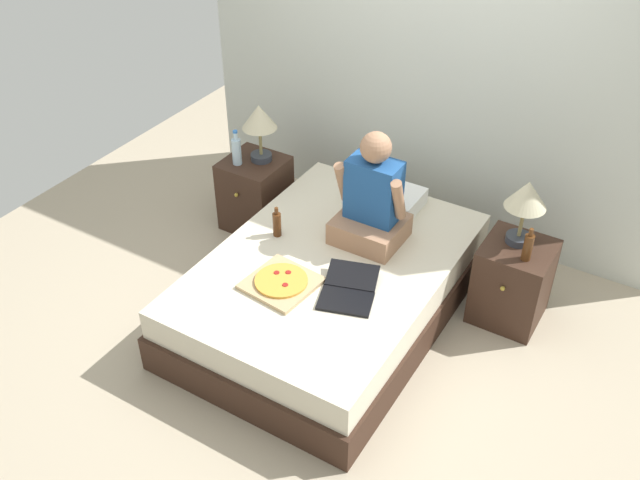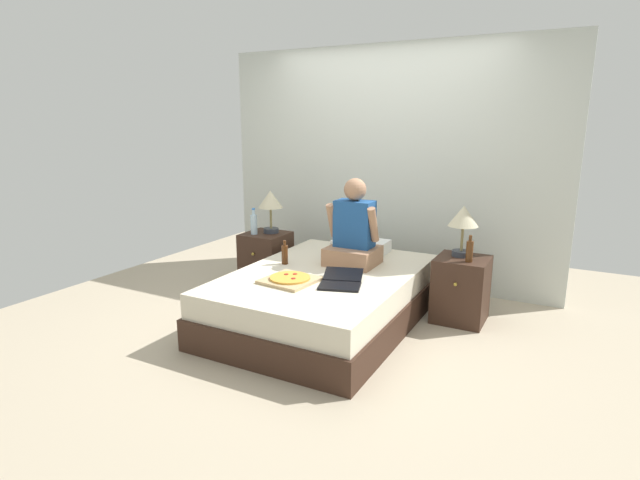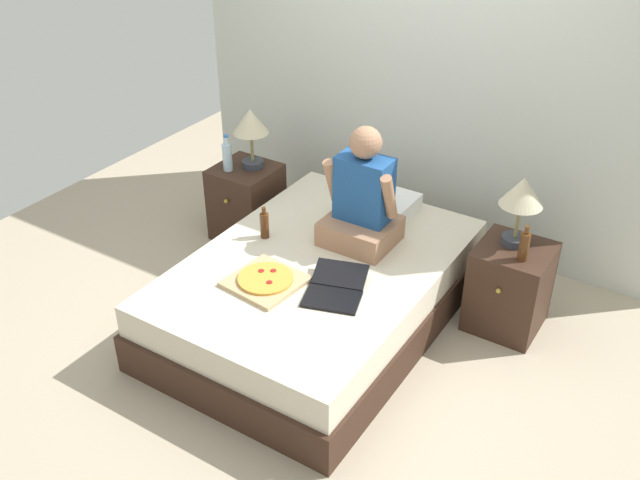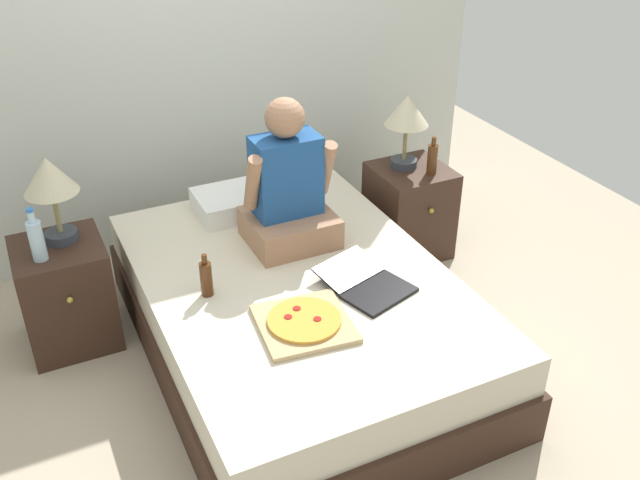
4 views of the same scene
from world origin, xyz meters
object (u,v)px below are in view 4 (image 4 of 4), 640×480
Objects in this scene: bed at (298,315)px; laptop at (369,285)px; lamp_on_left_nightstand at (50,181)px; water_bottle at (37,239)px; beer_bottle_on_bed at (206,278)px; beer_bottle at (432,158)px; person_seated at (288,191)px; nightstand_left at (66,294)px; pizza_box at (304,323)px; nightstand_right at (409,211)px; lamp_on_right_nightstand at (407,116)px.

bed is 4.26× the size of laptop.
lamp_on_left_nightstand is 1.60m from laptop.
water_bottle is 0.83m from beer_bottle_on_bed.
person_seated is at bearing -170.74° from beer_bottle.
nightstand_left reaches higher than pizza_box.
beer_bottle is at bearing -0.26° from water_bottle.
nightstand_right is 1.60m from beer_bottle_on_bed.
pizza_box is (-0.40, -0.13, -0.00)m from laptop.
beer_bottle_on_bed is (0.55, -0.61, -0.35)m from lamp_on_left_nightstand.
water_bottle is at bearing 154.95° from bed.
lamp_on_left_nightstand is at bearing 132.10° from beer_bottle_on_bed.
lamp_on_left_nightstand is at bearing 178.58° from nightstand_right.
lamp_on_right_nightstand is 1.96× the size of beer_bottle.
pizza_box is (-1.23, -0.88, -0.19)m from beer_bottle.
pizza_box is at bearing -50.03° from lamp_on_left_nightstand.
nightstand_left is 1.27× the size of lamp_on_left_nightstand.
lamp_on_right_nightstand is 0.92× the size of laptop.
pizza_box is 0.53m from beer_bottle_on_bed.
pizza_box is at bearing -139.94° from nightstand_right.
water_bottle is (-0.08, -0.09, 0.40)m from nightstand_left.
beer_bottle reaches higher than pizza_box.
beer_bottle is (0.10, -0.15, -0.23)m from lamp_on_right_nightstand.
pizza_box is (-1.16, -0.98, 0.19)m from nightstand_right.
nightstand_left is 2.60× the size of beer_bottle_on_bed.
water_bottle reaches higher than pizza_box.
lamp_on_right_nightstand is at bearing 22.92° from beer_bottle_on_bed.
water_bottle is at bearing 137.87° from pizza_box.
lamp_on_right_nightstand is (2.11, 0.14, 0.22)m from water_bottle.
beer_bottle is 1.05× the size of beer_bottle_on_bed.
person_seated is (0.11, 0.35, 0.52)m from bed.
laptop is (-0.84, -0.75, -0.19)m from beer_bottle.
water_bottle is (-1.11, 0.52, 0.46)m from bed.
lamp_on_left_nightstand is 0.92× the size of laptop.
water_bottle is 0.56× the size of laptop.
nightstand_right is at bearing 2.40° from water_bottle.
person_seated reaches higher than beer_bottle.
person_seated reaches higher than lamp_on_left_nightstand.
lamp_on_left_nightstand is (-0.99, 0.66, 0.67)m from bed.
beer_bottle is (1.10, 0.51, 0.44)m from bed.
laptop reaches higher than bed.
nightstand_right is 1.17× the size of laptop.
lamp_on_right_nightstand reaches higher than beer_bottle_on_bed.
person_seated reaches higher than bed.
bed is 7.58× the size of water_bottle.
beer_bottle is at bearing -54.99° from nightstand_right.
person_seated is at bearing 105.12° from laptop.
bed is 4.65× the size of lamp_on_right_nightstand.
water_bottle reaches higher than bed.
lamp_on_right_nightstand reaches higher than laptop.
beer_bottle_on_bed is at bearing -157.08° from lamp_on_right_nightstand.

